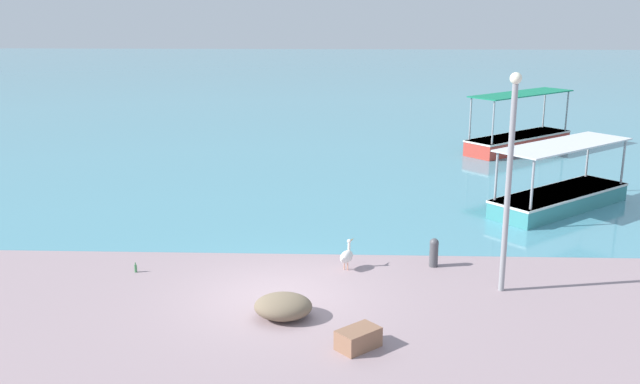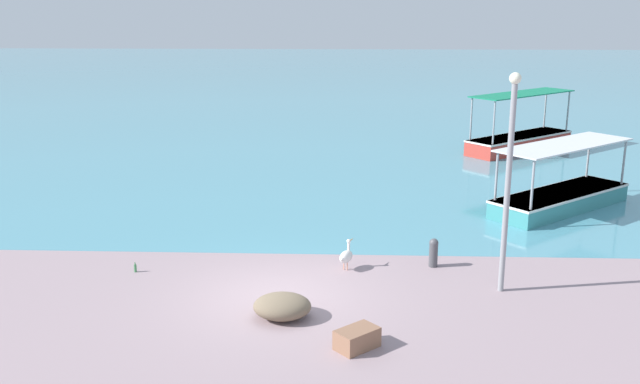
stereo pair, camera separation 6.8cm
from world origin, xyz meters
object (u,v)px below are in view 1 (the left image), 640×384
at_px(pelican, 347,256).
at_px(mooring_bollard, 434,251).
at_px(lamp_post, 509,171).
at_px(net_pile, 283,306).
at_px(fishing_boat_near_right, 519,139).
at_px(fishing_boat_far_left, 560,196).
at_px(cargo_crate, 358,339).
at_px(glass_bottle, 136,268).

xyz_separation_m(pelican, mooring_bollard, (2.34, 0.31, 0.05)).
xyz_separation_m(lamp_post, net_pile, (-5.23, -1.77, -2.75)).
bearing_deg(mooring_bollard, fishing_boat_near_right, 69.58).
bearing_deg(mooring_bollard, net_pile, -138.13).
height_order(fishing_boat_near_right, net_pile, fishing_boat_near_right).
height_order(fishing_boat_far_left, cargo_crate, fishing_boat_far_left).
height_order(pelican, glass_bottle, pelican).
xyz_separation_m(net_pile, glass_bottle, (-4.13, 2.64, -0.17)).
relative_size(lamp_post, net_pile, 4.08).
xyz_separation_m(mooring_bollard, net_pile, (-3.75, -3.37, -0.15)).
height_order(fishing_boat_far_left, mooring_bollard, fishing_boat_far_left).
bearing_deg(glass_bottle, mooring_bollard, 5.27).
distance_m(net_pile, cargo_crate, 2.17).
bearing_deg(net_pile, glass_bottle, 147.40).
distance_m(lamp_post, cargo_crate, 5.53).
bearing_deg(fishing_boat_far_left, pelican, -140.62).
xyz_separation_m(pelican, lamp_post, (3.81, -1.28, 2.65)).
height_order(fishing_boat_far_left, lamp_post, lamp_post).
xyz_separation_m(fishing_boat_near_right, pelican, (-8.19, -16.04, -0.17)).
bearing_deg(net_pile, fishing_boat_near_right, 63.28).
height_order(fishing_boat_near_right, lamp_post, lamp_post).
bearing_deg(glass_bottle, cargo_crate, -34.86).
relative_size(fishing_boat_near_right, lamp_post, 1.07).
height_order(net_pile, glass_bottle, net_pile).
relative_size(fishing_boat_far_left, net_pile, 4.20).
distance_m(fishing_boat_near_right, lamp_post, 18.03).
relative_size(fishing_boat_near_right, mooring_bollard, 7.26).
xyz_separation_m(pelican, net_pile, (-1.42, -3.05, -0.10)).
relative_size(pelican, glass_bottle, 2.96).
height_order(fishing_boat_near_right, mooring_bollard, fishing_boat_near_right).
bearing_deg(fishing_boat_near_right, mooring_bollard, -110.42).
distance_m(lamp_post, glass_bottle, 9.84).
distance_m(lamp_post, mooring_bollard, 3.39).
bearing_deg(cargo_crate, glass_bottle, 145.14).
xyz_separation_m(fishing_boat_far_left, cargo_crate, (-7.04, -10.43, -0.27)).
relative_size(pelican, mooring_bollard, 1.01).
bearing_deg(fishing_boat_near_right, pelican, -117.05).
relative_size(fishing_boat_near_right, cargo_crate, 6.52).
bearing_deg(net_pile, cargo_crate, -39.95).
distance_m(cargo_crate, glass_bottle, 7.06).
bearing_deg(fishing_boat_near_right, cargo_crate, -111.20).
distance_m(fishing_boat_far_left, net_pile, 12.55).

